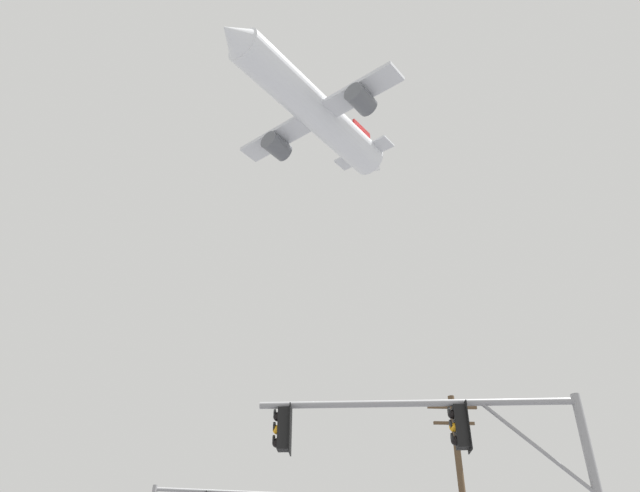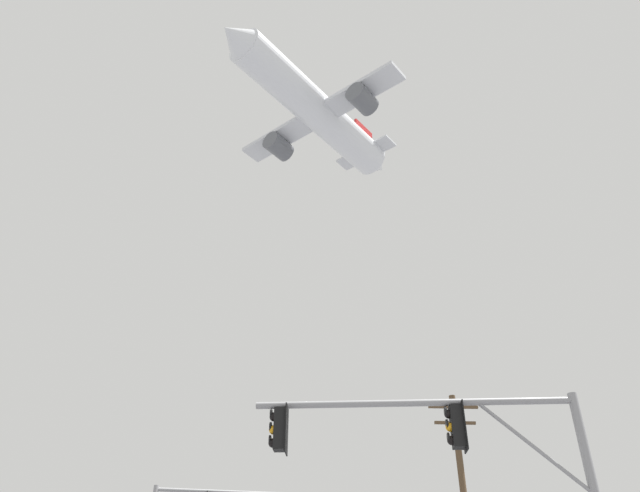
# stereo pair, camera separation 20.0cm
# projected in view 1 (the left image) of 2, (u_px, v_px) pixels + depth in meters

# --- Properties ---
(signal_pole_near) EXTENTS (6.97, 0.98, 5.89)m
(signal_pole_near) POSITION_uv_depth(u_px,v_px,m) (468.00, 462.00, 12.33)
(signal_pole_near) COLOR gray
(signal_pole_near) RESTS_ON ground
(airplane) EXTENTS (15.77, 17.39, 5.70)m
(airplane) POSITION_uv_depth(u_px,v_px,m) (313.00, 110.00, 50.21)
(airplane) COLOR white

